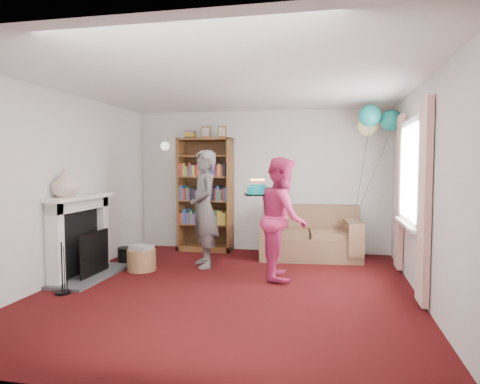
% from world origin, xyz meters
% --- Properties ---
extents(ground, '(5.00, 5.00, 0.00)m').
position_xyz_m(ground, '(0.00, 0.00, 0.00)').
color(ground, '#320707').
rests_on(ground, ground).
extents(wall_back, '(4.50, 0.02, 2.50)m').
position_xyz_m(wall_back, '(0.00, 2.51, 1.25)').
color(wall_back, silver).
rests_on(wall_back, ground).
extents(wall_left, '(0.02, 5.00, 2.50)m').
position_xyz_m(wall_left, '(-2.26, 0.00, 1.25)').
color(wall_left, silver).
rests_on(wall_left, ground).
extents(wall_right, '(0.02, 5.00, 2.50)m').
position_xyz_m(wall_right, '(2.26, 0.00, 1.25)').
color(wall_right, silver).
rests_on(wall_right, ground).
extents(ceiling, '(4.50, 5.00, 0.01)m').
position_xyz_m(ceiling, '(0.00, 0.00, 2.50)').
color(ceiling, white).
rests_on(ceiling, wall_back).
extents(fireplace, '(0.55, 1.80, 1.12)m').
position_xyz_m(fireplace, '(-2.09, 0.19, 0.51)').
color(fireplace, '#3F3F42').
rests_on(fireplace, ground).
extents(window_bay, '(0.14, 2.02, 2.20)m').
position_xyz_m(window_bay, '(2.21, 0.60, 1.20)').
color(window_bay, white).
rests_on(window_bay, ground).
extents(wall_sconce, '(0.16, 0.23, 0.16)m').
position_xyz_m(wall_sconce, '(-1.75, 2.36, 1.88)').
color(wall_sconce, gold).
rests_on(wall_sconce, ground).
extents(bookcase, '(0.95, 0.42, 2.22)m').
position_xyz_m(bookcase, '(-0.96, 2.30, 0.98)').
color(bookcase, '#472B14').
rests_on(bookcase, ground).
extents(sofa, '(1.62, 0.86, 0.86)m').
position_xyz_m(sofa, '(0.90, 2.07, 0.32)').
color(sofa, brown).
rests_on(sofa, ground).
extents(wicker_basket, '(0.41, 0.41, 0.37)m').
position_xyz_m(wicker_basket, '(-1.46, 0.67, 0.17)').
color(wicker_basket, '#AA7F4F').
rests_on(wicker_basket, ground).
extents(person_striped, '(0.69, 0.77, 1.76)m').
position_xyz_m(person_striped, '(-0.64, 1.10, 0.88)').
color(person_striped, black).
rests_on(person_striped, ground).
extents(person_magenta, '(0.74, 0.89, 1.65)m').
position_xyz_m(person_magenta, '(0.59, 0.71, 0.82)').
color(person_magenta, '#C12659').
rests_on(person_magenta, ground).
extents(birthday_cake, '(0.35, 0.35, 0.22)m').
position_xyz_m(birthday_cake, '(0.24, 0.72, 1.19)').
color(birthday_cake, black).
rests_on(birthday_cake, ground).
extents(balloons, '(0.71, 0.72, 1.80)m').
position_xyz_m(balloons, '(1.90, 1.89, 2.22)').
color(balloons, '#3F3F3F').
rests_on(balloons, ground).
extents(mantel_vase, '(0.36, 0.36, 0.37)m').
position_xyz_m(mantel_vase, '(-2.12, -0.15, 1.31)').
color(mantel_vase, beige).
rests_on(mantel_vase, fireplace).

